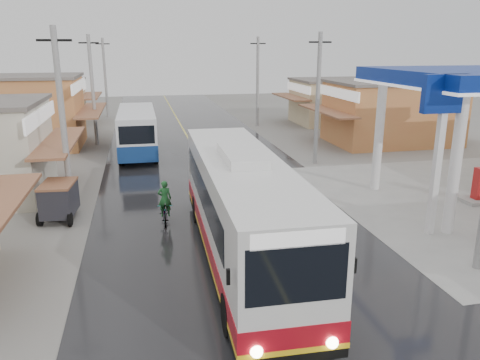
{
  "coord_description": "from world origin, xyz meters",
  "views": [
    {
      "loc": [
        -3.73,
        -12.25,
        7.16
      ],
      "look_at": [
        0.01,
        5.18,
        2.05
      ],
      "focal_mm": 35.0,
      "sensor_mm": 36.0,
      "label": 1
    }
  ],
  "objects_px": {
    "second_bus": "(137,131)",
    "tricycle_near": "(59,199)",
    "cyclist": "(165,209)",
    "coach_bus": "(241,208)"
  },
  "relations": [
    {
      "from": "second_bus",
      "to": "cyclist",
      "type": "distance_m",
      "value": 13.81
    },
    {
      "from": "tricycle_near",
      "to": "coach_bus",
      "type": "bearing_deg",
      "value": -33.27
    },
    {
      "from": "second_bus",
      "to": "tricycle_near",
      "type": "distance_m",
      "value": 12.86
    },
    {
      "from": "second_bus",
      "to": "cyclist",
      "type": "xyz_separation_m",
      "value": [
        1.03,
        -13.74,
        -0.99
      ]
    },
    {
      "from": "second_bus",
      "to": "cyclist",
      "type": "height_order",
      "value": "second_bus"
    },
    {
      "from": "cyclist",
      "to": "coach_bus",
      "type": "bearing_deg",
      "value": -57.74
    },
    {
      "from": "coach_bus",
      "to": "cyclist",
      "type": "xyz_separation_m",
      "value": [
        -2.39,
        4.05,
        -1.25
      ]
    },
    {
      "from": "coach_bus",
      "to": "cyclist",
      "type": "height_order",
      "value": "coach_bus"
    },
    {
      "from": "second_bus",
      "to": "tricycle_near",
      "type": "height_order",
      "value": "second_bus"
    },
    {
      "from": "second_bus",
      "to": "coach_bus",
      "type": "bearing_deg",
      "value": -78.96
    }
  ]
}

